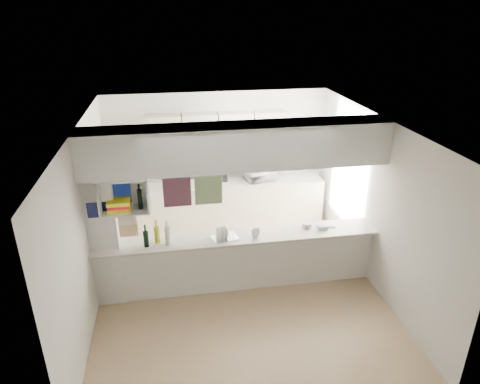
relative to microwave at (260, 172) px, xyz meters
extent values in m
plane|color=tan|center=(-0.79, -2.12, -1.08)|extent=(4.80, 4.80, 0.00)
plane|color=white|center=(-0.79, -2.12, 1.52)|extent=(4.80, 4.80, 0.00)
plane|color=silver|center=(-0.79, 0.28, 0.22)|extent=(4.20, 0.00, 4.20)
plane|color=silver|center=(-2.89, -2.12, 0.22)|extent=(0.00, 4.80, 4.80)
plane|color=silver|center=(1.31, -2.12, 0.22)|extent=(0.00, 4.80, 4.80)
cube|color=silver|center=(-0.79, -2.12, -0.64)|extent=(4.20, 0.15, 0.88)
cube|color=beige|center=(-0.79, -2.12, -0.18)|extent=(4.20, 0.50, 0.04)
cube|color=white|center=(-0.79, -2.12, 1.22)|extent=(4.20, 0.50, 0.60)
cube|color=silver|center=(-2.69, -2.12, 0.22)|extent=(0.40, 0.18, 2.60)
cube|color=#191E4C|center=(-2.69, -2.22, 0.47)|extent=(0.30, 0.01, 0.22)
cube|color=white|center=(-2.69, -2.22, 0.24)|extent=(0.30, 0.01, 0.24)
cube|color=black|center=(-1.64, -1.90, 0.60)|extent=(0.40, 0.02, 0.62)
cube|color=#1A6678|center=(-1.19, -1.90, 0.60)|extent=(0.40, 0.02, 0.62)
cube|color=white|center=(-2.34, -2.22, 0.44)|extent=(0.65, 0.35, 0.02)
cube|color=white|center=(-2.34, -2.22, 0.91)|extent=(0.65, 0.35, 0.02)
cube|color=white|center=(-2.34, -2.06, 0.67)|extent=(0.65, 0.02, 0.50)
cube|color=white|center=(-2.65, -2.22, 0.67)|extent=(0.02, 0.35, 0.50)
cube|color=white|center=(-2.03, -2.22, 0.67)|extent=(0.02, 0.35, 0.50)
cube|color=yellow|center=(-2.42, -2.22, 0.47)|extent=(0.30, 0.24, 0.05)
cube|color=red|center=(-2.42, -2.22, 0.52)|extent=(0.28, 0.22, 0.05)
cube|color=yellow|center=(-2.42, -2.22, 0.57)|extent=(0.30, 0.24, 0.05)
cube|color=navy|center=(-2.39, -2.10, 0.67)|extent=(0.26, 0.02, 0.34)
cylinder|color=black|center=(-2.14, -2.22, 0.59)|extent=(0.06, 0.06, 0.28)
cube|color=beige|center=(-0.59, -0.02, -0.63)|extent=(3.60, 0.60, 0.90)
cube|color=beige|center=(-0.59, -0.02, -0.17)|extent=(3.60, 0.63, 0.03)
cube|color=silver|center=(-0.59, 0.26, 0.14)|extent=(3.60, 0.03, 0.60)
cube|color=beige|center=(-0.79, 0.11, 0.80)|extent=(2.62, 0.34, 0.72)
cube|color=white|center=(-0.04, 0.04, 0.40)|extent=(0.60, 0.46, 0.12)
cube|color=silver|center=(-0.04, -0.19, 0.37)|extent=(0.60, 0.02, 0.05)
imported|color=white|center=(0.00, 0.00, 0.00)|extent=(0.63, 0.50, 0.31)
imported|color=navy|center=(-0.02, 0.01, 0.19)|extent=(0.25, 0.25, 0.06)
cube|color=silver|center=(-1.00, -2.15, -0.15)|extent=(0.42, 0.36, 0.01)
cylinder|color=white|center=(-1.09, -2.17, -0.05)|extent=(0.06, 0.18, 0.18)
cylinder|color=white|center=(-1.04, -2.16, -0.05)|extent=(0.06, 0.18, 0.18)
cylinder|color=white|center=(-0.98, -2.14, -0.05)|extent=(0.06, 0.18, 0.18)
imported|color=white|center=(-0.55, -2.20, -0.09)|extent=(0.17, 0.17, 0.10)
cylinder|color=black|center=(-2.12, -2.20, -0.04)|extent=(0.07, 0.07, 0.23)
cylinder|color=black|center=(-2.12, -2.20, 0.13)|extent=(0.03, 0.03, 0.11)
cylinder|color=olive|center=(-1.97, -2.12, -0.03)|extent=(0.07, 0.07, 0.25)
cylinder|color=olive|center=(-1.97, -2.12, 0.15)|extent=(0.03, 0.03, 0.11)
cylinder|color=silver|center=(-1.82, -2.20, -0.02)|extent=(0.07, 0.07, 0.27)
cylinder|color=silver|center=(-1.82, -2.20, 0.17)|extent=(0.03, 0.03, 0.11)
cylinder|color=silver|center=(0.30, -2.03, -0.12)|extent=(0.15, 0.15, 0.07)
cube|color=silver|center=(0.50, -2.13, -0.12)|extent=(0.15, 0.10, 0.06)
cube|color=black|center=(0.65, -2.10, -0.15)|extent=(0.14, 0.07, 0.01)
cylinder|color=black|center=(-0.69, 0.03, -0.08)|extent=(0.11, 0.11, 0.15)
cube|color=brown|center=(-1.10, 0.06, -0.05)|extent=(0.11, 0.09, 0.21)
camera|label=1|loc=(-1.70, -7.57, 2.97)|focal=32.00mm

